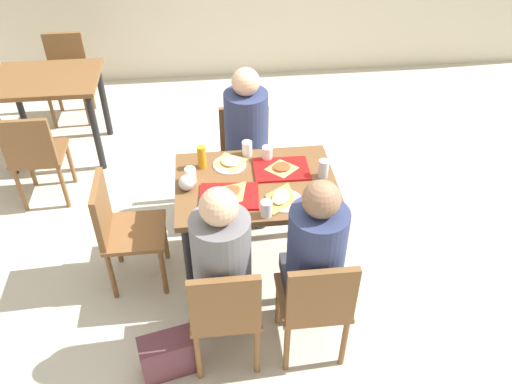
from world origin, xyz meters
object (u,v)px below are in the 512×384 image
plastic_cup_a (247,148)px  plastic_cup_d (267,153)px  chair_near_right (316,302)px  person_in_brown_jacket (314,253)px  pizza_slice_b (282,167)px  main_table (256,197)px  pizza_slice_c (230,162)px  chair_left_end (120,226)px  paper_plate_near_edge (285,201)px  chair_near_left (225,310)px  pizza_slice_d (281,197)px  condiment_bottle (202,157)px  background_table (49,92)px  plastic_cup_c (191,175)px  person_far_side (247,136)px  handbag (168,355)px  person_in_red (222,260)px  tray_red_far (281,169)px  chair_far_side (245,153)px  tray_red_near (229,196)px  background_chair_far (67,71)px  background_chair_near (35,153)px  paper_plate_center (230,165)px  foil_bundle (187,183)px  plastic_cup_b (266,209)px

plastic_cup_a → plastic_cup_d: same height
chair_near_right → person_in_brown_jacket: size_ratio=0.67×
pizza_slice_b → plastic_cup_a: 0.30m
main_table → pizza_slice_c: (-0.15, 0.22, 0.14)m
chair_near_right → chair_left_end: same height
person_in_brown_jacket → paper_plate_near_edge: (-0.10, 0.41, 0.04)m
chair_near_left → pizza_slice_d: chair_near_left is taller
condiment_bottle → background_table: (-1.31, 1.46, -0.22)m
person_in_brown_jacket → plastic_cup_c: (-0.67, 0.68, 0.09)m
main_table → paper_plate_near_edge: bearing=-53.4°
person_far_side → condiment_bottle: 0.54m
main_table → person_far_side: bearing=90.0°
chair_near_right → paper_plate_near_edge: size_ratio=3.83×
plastic_cup_a → handbag: 1.42m
person_in_red → chair_left_end: bearing=135.9°
tray_red_far → plastic_cup_c: size_ratio=3.60×
chair_far_side → tray_red_near: chair_far_side is taller
person_far_side → background_chair_far: 2.44m
main_table → background_chair_near: 1.90m
handbag → background_chair_far: 3.36m
pizza_slice_b → plastic_cup_c: bearing=-174.8°
chair_near_left → person_far_side: person_far_side is taller
paper_plate_center → foil_bundle: size_ratio=2.20×
tray_red_near → plastic_cup_a: (0.15, 0.45, 0.04)m
pizza_slice_d → person_in_brown_jacket: bearing=-74.2°
handbag → tray_red_near: bearing=56.5°
chair_near_left → chair_far_side: bearing=80.4°
plastic_cup_a → plastic_cup_b: (0.05, -0.64, 0.00)m
chair_near_right → person_in_brown_jacket: (0.00, 0.14, 0.25)m
background_table → handbag: bearing=-67.1°
chair_near_left → person_far_side: (0.26, 1.38, 0.25)m
pizza_slice_b → foil_bundle: size_ratio=1.70×
person_in_red → background_table: size_ratio=1.39×
background_chair_near → person_far_side: bearing=-10.9°
paper_plate_center → tray_red_near: bearing=-94.3°
tray_red_near → plastic_cup_b: bearing=-42.5°
paper_plate_center → plastic_cup_d: 0.26m
paper_plate_center → plastic_cup_d: (0.26, 0.04, 0.05)m
main_table → plastic_cup_a: bearing=94.6°
pizza_slice_d → condiment_bottle: 0.61m
main_table → person_far_side: 0.63m
person_in_brown_jacket → paper_plate_center: person_in_brown_jacket is taller
person_in_brown_jacket → pizza_slice_b: 0.74m
background_chair_far → background_table: bearing=-90.0°
chair_far_side → foil_bundle: size_ratio=8.42×
background_chair_far → plastic_cup_c: bearing=-62.4°
pizza_slice_b → foil_bundle: 0.63m
background_table → paper_plate_center: bearing=-44.5°
main_table → paper_plate_center: bearing=126.6°
tray_red_near → chair_far_side: bearing=78.6°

